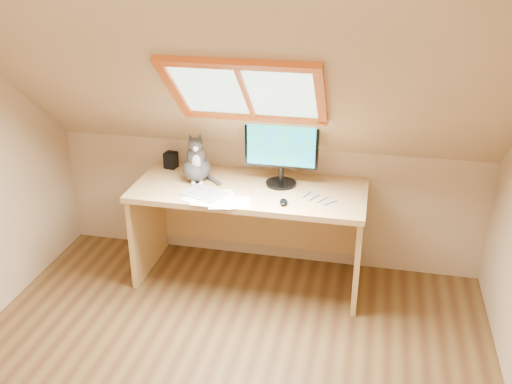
# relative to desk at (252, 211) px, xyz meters

# --- Properties ---
(room_shell) EXTENTS (3.52, 3.52, 2.41)m
(room_shell) POSITION_rel_desk_xyz_m (0.06, -1.55, 0.87)
(room_shell) COLOR tan
(room_shell) RESTS_ON ground
(desk) EXTENTS (1.75, 0.77, 0.80)m
(desk) POSITION_rel_desk_xyz_m (0.00, 0.00, 0.00)
(desk) COLOR tan
(desk) RESTS_ON ground
(monitor) EXTENTS (0.55, 0.23, 0.51)m
(monitor) POSITION_rel_desk_xyz_m (0.22, 0.02, 0.53)
(monitor) COLOR black
(monitor) RESTS_ON desk
(cat) EXTENTS (0.28, 0.31, 0.39)m
(cat) POSITION_rel_desk_xyz_m (-0.43, -0.03, 0.38)
(cat) COLOR #4B4542
(cat) RESTS_ON desk
(desk_speaker) EXTENTS (0.11, 0.11, 0.13)m
(desk_speaker) POSITION_rel_desk_xyz_m (-0.71, 0.18, 0.30)
(desk_speaker) COLOR black
(desk_speaker) RESTS_ON desk
(graphics_tablet) EXTENTS (0.36, 0.31, 0.01)m
(graphics_tablet) POSITION_rel_desk_xyz_m (-0.29, -0.27, 0.24)
(graphics_tablet) COLOR #B2B2B7
(graphics_tablet) RESTS_ON desk
(mouse) EXTENTS (0.07, 0.11, 0.03)m
(mouse) POSITION_rel_desk_xyz_m (0.30, -0.31, 0.25)
(mouse) COLOR black
(mouse) RESTS_ON desk
(papers) EXTENTS (0.35, 0.30, 0.01)m
(papers) POSITION_rel_desk_xyz_m (-0.16, -0.33, 0.24)
(papers) COLOR white
(papers) RESTS_ON desk
(cables) EXTENTS (0.51, 0.26, 0.01)m
(cables) POSITION_rel_desk_xyz_m (0.44, -0.19, 0.24)
(cables) COLOR silver
(cables) RESTS_ON desk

